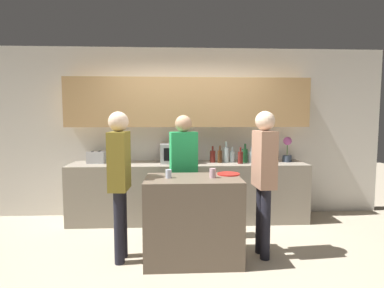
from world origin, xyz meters
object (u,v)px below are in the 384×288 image
(person_left, at_px, (184,167))
(cup_1, at_px, (213,173))
(bottle_0, at_px, (213,156))
(bottle_4, at_px, (240,157))
(bottle_7, at_px, (257,157))
(toaster, at_px, (96,157))
(potted_plant, at_px, (287,149))
(cup_0, at_px, (169,174))
(bottle_3, at_px, (232,156))
(bottle_1, at_px, (220,156))
(bottle_5, at_px, (245,155))
(person_center, at_px, (264,171))
(plate_on_island, at_px, (228,174))
(bottle_2, at_px, (226,154))
(bottle_6, at_px, (251,157))
(microwave, at_px, (178,153))
(person_right, at_px, (120,173))

(person_left, bearing_deg, cup_1, 108.67)
(bottle_0, height_order, bottle_4, bottle_0)
(bottle_7, bearing_deg, toaster, 178.26)
(potted_plant, bearing_deg, toaster, 180.00)
(bottle_4, relative_size, cup_0, 2.74)
(potted_plant, distance_m, bottle_7, 0.52)
(bottle_3, bearing_deg, cup_0, -124.69)
(bottle_1, height_order, bottle_5, bottle_5)
(toaster, height_order, bottle_3, bottle_3)
(person_center, bearing_deg, toaster, 55.50)
(bottle_7, height_order, plate_on_island, bottle_7)
(bottle_5, relative_size, cup_0, 3.19)
(bottle_7, bearing_deg, cup_0, -135.62)
(bottle_2, bearing_deg, bottle_3, 14.05)
(toaster, distance_m, bottle_6, 2.40)
(potted_plant, height_order, bottle_4, potted_plant)
(microwave, bearing_deg, cup_1, -74.46)
(bottle_6, relative_size, person_left, 0.14)
(plate_on_island, xyz_separation_m, person_right, (-1.23, -0.13, 0.05))
(bottle_3, height_order, bottle_4, bottle_4)
(microwave, xyz_separation_m, toaster, (-1.25, 0.00, -0.06))
(bottle_7, xyz_separation_m, cup_0, (-1.33, -1.30, -0.01))
(person_left, bearing_deg, bottle_7, -157.04)
(bottle_4, bearing_deg, person_right, -142.90)
(bottle_3, bearing_deg, microwave, -179.52)
(bottle_5, distance_m, cup_0, 1.76)
(bottle_1, relative_size, bottle_6, 1.13)
(bottle_1, xyz_separation_m, person_center, (0.32, -1.27, -0.01))
(toaster, distance_m, bottle_3, 2.11)
(bottle_1, xyz_separation_m, person_left, (-0.58, -0.75, -0.03))
(microwave, bearing_deg, potted_plant, 0.05)
(bottle_6, relative_size, cup_1, 2.28)
(plate_on_island, bearing_deg, bottle_5, 68.64)
(bottle_0, xyz_separation_m, person_right, (-1.18, -1.34, -0.01))
(microwave, distance_m, person_center, 1.64)
(bottle_4, height_order, person_left, person_left)
(bottle_5, bearing_deg, bottle_0, 176.01)
(bottle_5, relative_size, plate_on_island, 1.13)
(potted_plant, xyz_separation_m, cup_0, (-1.83, -1.38, -0.11))
(bottle_0, relative_size, bottle_4, 1.01)
(bottle_4, distance_m, person_left, 1.10)
(bottle_4, distance_m, bottle_7, 0.29)
(microwave, distance_m, bottle_4, 0.97)
(bottle_4, bearing_deg, toaster, 176.17)
(bottle_2, height_order, plate_on_island, bottle_2)
(bottle_2, xyz_separation_m, bottle_7, (0.47, -0.06, -0.03))
(bottle_3, relative_size, person_right, 0.14)
(bottle_1, bearing_deg, person_left, -127.42)
(bottle_0, distance_m, plate_on_island, 1.21)
(bottle_0, bearing_deg, bottle_5, -3.99)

